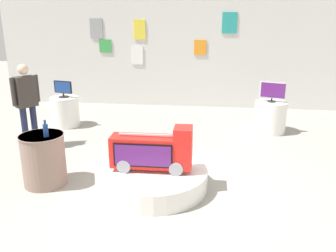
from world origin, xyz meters
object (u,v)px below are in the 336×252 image
(display_pedestal_center_rear, at_px, (270,117))
(display_pedestal_left_rear, at_px, (65,112))
(main_display_pedestal, at_px, (152,178))
(tv_on_center_rear, at_px, (272,91))
(side_table_round, at_px, (44,159))
(novelty_firetruck_tv, at_px, (153,152))
(tv_on_left_rear, at_px, (63,89))
(bottle_on_side_table, at_px, (46,130))
(shopper_browsing_near_truck, at_px, (27,100))

(display_pedestal_center_rear, bearing_deg, display_pedestal_left_rear, -178.38)
(main_display_pedestal, relative_size, display_pedestal_left_rear, 2.41)
(display_pedestal_left_rear, height_order, tv_on_center_rear, tv_on_center_rear)
(tv_on_center_rear, height_order, side_table_round, tv_on_center_rear)
(display_pedestal_left_rear, bearing_deg, novelty_firetruck_tv, -48.05)
(main_display_pedestal, distance_m, side_table_round, 1.68)
(display_pedestal_center_rear, relative_size, tv_on_center_rear, 1.28)
(tv_on_left_rear, relative_size, tv_on_center_rear, 0.84)
(novelty_firetruck_tv, distance_m, tv_on_center_rear, 3.73)
(tv_on_center_rear, bearing_deg, display_pedestal_center_rear, 108.82)
(main_display_pedestal, height_order, display_pedestal_left_rear, display_pedestal_left_rear)
(display_pedestal_left_rear, height_order, bottle_on_side_table, bottle_on_side_table)
(tv_on_center_rear, xyz_separation_m, shopper_browsing_near_truck, (-4.84, -1.62, 0.03))
(display_pedestal_left_rear, bearing_deg, side_table_round, -72.85)
(tv_on_center_rear, bearing_deg, display_pedestal_left_rear, -178.43)
(tv_on_left_rear, bearing_deg, side_table_round, -72.85)
(tv_on_left_rear, bearing_deg, display_pedestal_center_rear, 1.67)
(tv_on_left_rear, relative_size, side_table_round, 0.57)
(main_display_pedestal, bearing_deg, side_table_round, -177.04)
(novelty_firetruck_tv, bearing_deg, bottle_on_side_table, -174.58)
(main_display_pedestal, relative_size, tv_on_center_rear, 3.08)
(display_pedestal_center_rear, distance_m, bottle_on_side_table, 4.92)
(bottle_on_side_table, relative_size, shopper_browsing_near_truck, 0.15)
(tv_on_left_rear, distance_m, display_pedestal_center_rear, 4.78)
(main_display_pedestal, distance_m, display_pedestal_center_rear, 3.73)
(main_display_pedestal, xyz_separation_m, display_pedestal_center_rear, (2.17, 3.02, 0.20))
(display_pedestal_center_rear, distance_m, tv_on_center_rear, 0.59)
(bottle_on_side_table, height_order, shopper_browsing_near_truck, shopper_browsing_near_truck)
(main_display_pedestal, height_order, tv_on_center_rear, tv_on_center_rear)
(side_table_round, height_order, shopper_browsing_near_truck, shopper_browsing_near_truck)
(novelty_firetruck_tv, xyz_separation_m, tv_on_center_rear, (2.15, 3.02, 0.36))
(display_pedestal_center_rear, xyz_separation_m, tv_on_center_rear, (0.00, -0.00, 0.59))
(novelty_firetruck_tv, bearing_deg, tv_on_left_rear, 131.98)
(main_display_pedestal, xyz_separation_m, bottle_on_side_table, (-1.54, -0.16, 0.76))
(tv_on_left_rear, bearing_deg, tv_on_center_rear, 1.62)
(display_pedestal_left_rear, xyz_separation_m, shopper_browsing_near_truck, (-0.09, -1.49, 0.62))
(main_display_pedestal, xyz_separation_m, tv_on_left_rear, (-2.57, 2.88, 0.75))
(tv_on_center_rear, height_order, bottle_on_side_table, tv_on_center_rear)
(side_table_round, bearing_deg, tv_on_center_rear, 38.98)
(main_display_pedestal, bearing_deg, novelty_firetruck_tv, -15.31)
(display_pedestal_center_rear, distance_m, shopper_browsing_near_truck, 5.14)
(display_pedestal_center_rear, xyz_separation_m, side_table_round, (-3.83, -3.11, 0.06))
(side_table_round, distance_m, shopper_browsing_near_truck, 1.88)
(side_table_round, bearing_deg, shopper_browsing_near_truck, 124.16)
(tv_on_left_rear, xyz_separation_m, bottle_on_side_table, (1.03, -3.04, 0.01))
(main_display_pedestal, distance_m, tv_on_left_rear, 3.94)
(tv_on_center_rear, xyz_separation_m, bottle_on_side_table, (-3.72, -3.17, -0.03))
(novelty_firetruck_tv, xyz_separation_m, display_pedestal_left_rear, (-2.60, 2.89, -0.23))
(shopper_browsing_near_truck, bearing_deg, novelty_firetruck_tv, -27.59)
(display_pedestal_left_rear, bearing_deg, bottle_on_side_table, -71.21)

